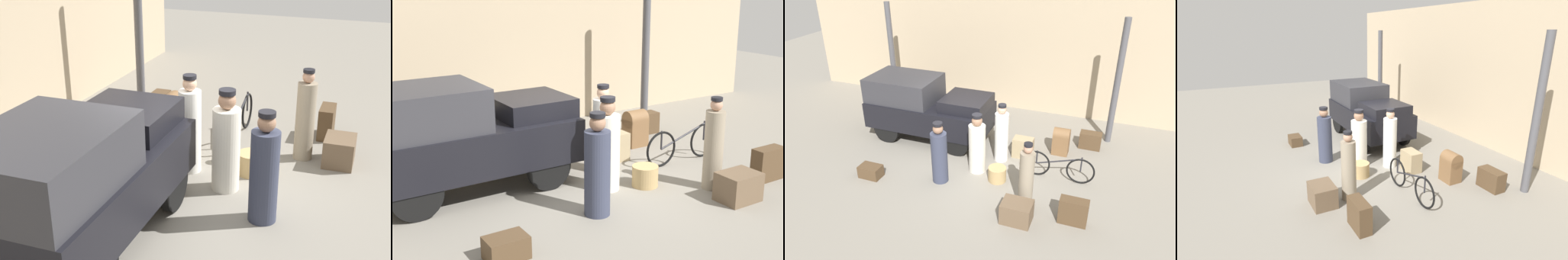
# 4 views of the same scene
# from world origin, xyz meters

# --- Properties ---
(ground_plane) EXTENTS (30.00, 30.00, 0.00)m
(ground_plane) POSITION_xyz_m (0.00, 0.00, 0.00)
(ground_plane) COLOR gray
(station_building_facade) EXTENTS (16.00, 0.15, 4.50)m
(station_building_facade) POSITION_xyz_m (0.00, 4.08, 2.25)
(station_building_facade) COLOR tan
(station_building_facade) RESTS_ON ground
(canopy_pillar_left) EXTENTS (0.18, 0.18, 3.63)m
(canopy_pillar_left) POSITION_xyz_m (-3.89, 2.61, 1.82)
(canopy_pillar_left) COLOR #4C4C51
(canopy_pillar_left) RESTS_ON ground
(canopy_pillar_right) EXTENTS (0.18, 0.18, 3.63)m
(canopy_pillar_right) POSITION_xyz_m (3.37, 2.61, 1.82)
(canopy_pillar_right) COLOR #4C4C51
(canopy_pillar_right) RESTS_ON ground
(truck) EXTENTS (3.58, 1.59, 1.86)m
(truck) POSITION_xyz_m (-1.81, 0.97, 1.02)
(truck) COLOR black
(truck) RESTS_ON ground
(bicycle) EXTENTS (1.79, 0.04, 0.74)m
(bicycle) POSITION_xyz_m (2.32, 0.08, 0.36)
(bicycle) COLOR black
(bicycle) RESTS_ON ground
(wicker_basket) EXTENTS (0.45, 0.45, 0.37)m
(wicker_basket) POSITION_xyz_m (0.92, -0.51, 0.18)
(wicker_basket) COLOR tan
(wicker_basket) RESTS_ON ground
(porter_carrying_trunk) EXTENTS (0.43, 0.43, 1.61)m
(porter_carrying_trunk) POSITION_xyz_m (0.29, -0.26, 0.73)
(porter_carrying_trunk) COLOR silver
(porter_carrying_trunk) RESTS_ON ground
(porter_with_bicycle) EXTENTS (0.37, 0.37, 1.64)m
(porter_with_bicycle) POSITION_xyz_m (0.70, 0.48, 0.75)
(porter_with_bicycle) COLOR white
(porter_with_bicycle) RESTS_ON ground
(porter_lifting_near_truck) EXTENTS (0.40, 0.40, 1.61)m
(porter_lifting_near_truck) POSITION_xyz_m (-0.41, -1.01, 0.73)
(porter_lifting_near_truck) COLOR #33384C
(porter_lifting_near_truck) RESTS_ON ground
(conductor_in_dark_uniform) EXTENTS (0.33, 0.33, 1.60)m
(conductor_in_dark_uniform) POSITION_xyz_m (1.82, -1.20, 0.74)
(conductor_in_dark_uniform) COLOR gray
(conductor_in_dark_uniform) RESTS_ON ground
(suitcase_tan_flat) EXTENTS (0.61, 0.26, 0.59)m
(suitcase_tan_flat) POSITION_xyz_m (2.93, -1.45, 0.30)
(suitcase_tan_flat) COLOR #4C3823
(suitcase_tan_flat) RESTS_ON ground
(suitcase_small_leather) EXTENTS (0.55, 0.37, 0.31)m
(suitcase_small_leather) POSITION_xyz_m (-2.14, -1.49, 0.16)
(suitcase_small_leather) COLOR #4C3823
(suitcase_small_leather) RESTS_ON ground
(trunk_umber_medium) EXTENTS (0.65, 0.50, 0.48)m
(trunk_umber_medium) POSITION_xyz_m (1.79, -1.81, 0.24)
(trunk_umber_medium) COLOR brown
(trunk_umber_medium) RESTS_ON ground
(trunk_large_brown) EXTENTS (0.60, 0.33, 0.48)m
(trunk_large_brown) POSITION_xyz_m (2.91, 2.00, 0.24)
(trunk_large_brown) COLOR #4C3823
(trunk_large_brown) RESTS_ON ground
(trunk_barrel_dark) EXTENTS (0.44, 0.38, 0.78)m
(trunk_barrel_dark) POSITION_xyz_m (2.16, 1.39, 0.41)
(trunk_barrel_dark) COLOR brown
(trunk_barrel_dark) RESTS_ON ground
(suitcase_black_upright) EXTENTS (0.54, 0.35, 0.56)m
(suitcase_black_upright) POSITION_xyz_m (1.22, 0.84, 0.28)
(suitcase_black_upright) COLOR #9E8966
(suitcase_black_upright) RESTS_ON ground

